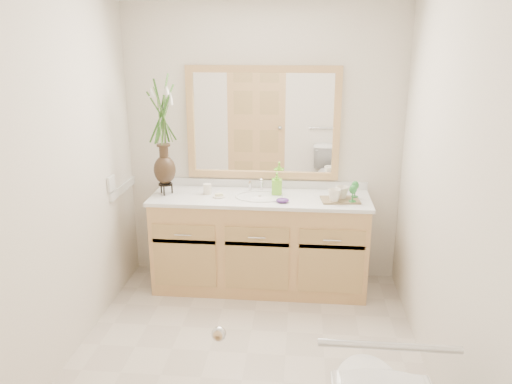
# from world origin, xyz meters

# --- Properties ---
(floor) EXTENTS (2.60, 2.60, 0.00)m
(floor) POSITION_xyz_m (0.00, 0.00, 0.00)
(floor) COLOR beige
(floor) RESTS_ON ground
(wall_back) EXTENTS (2.40, 0.02, 2.40)m
(wall_back) POSITION_xyz_m (0.00, 1.30, 1.20)
(wall_back) COLOR white
(wall_back) RESTS_ON floor
(wall_front) EXTENTS (2.40, 0.02, 2.40)m
(wall_front) POSITION_xyz_m (0.00, -1.30, 1.20)
(wall_front) COLOR white
(wall_front) RESTS_ON floor
(wall_left) EXTENTS (0.02, 2.60, 2.40)m
(wall_left) POSITION_xyz_m (-1.20, 0.00, 1.20)
(wall_left) COLOR white
(wall_left) RESTS_ON floor
(wall_right) EXTENTS (0.02, 2.60, 2.40)m
(wall_right) POSITION_xyz_m (1.20, 0.00, 1.20)
(wall_right) COLOR white
(wall_right) RESTS_ON floor
(vanity) EXTENTS (1.80, 0.55, 0.80)m
(vanity) POSITION_xyz_m (0.00, 1.01, 0.40)
(vanity) COLOR tan
(vanity) RESTS_ON floor
(counter) EXTENTS (1.84, 0.57, 0.03)m
(counter) POSITION_xyz_m (0.00, 1.01, 0.82)
(counter) COLOR white
(counter) RESTS_ON vanity
(sink) EXTENTS (0.38, 0.34, 0.23)m
(sink) POSITION_xyz_m (0.00, 1.00, 0.78)
(sink) COLOR white
(sink) RESTS_ON counter
(mirror) EXTENTS (1.32, 0.04, 0.97)m
(mirror) POSITION_xyz_m (0.00, 1.28, 1.41)
(mirror) COLOR white
(mirror) RESTS_ON wall_back
(switch_plate) EXTENTS (0.02, 0.12, 0.12)m
(switch_plate) POSITION_xyz_m (-1.19, 0.76, 0.98)
(switch_plate) COLOR white
(switch_plate) RESTS_ON wall_left
(door) EXTENTS (0.80, 0.03, 2.00)m
(door) POSITION_xyz_m (-0.30, -1.29, 1.00)
(door) COLOR tan
(door) RESTS_ON floor
(grab_bar) EXTENTS (0.55, 0.03, 0.03)m
(grab_bar) POSITION_xyz_m (0.70, -1.27, 0.95)
(grab_bar) COLOR silver
(grab_bar) RESTS_ON wall_front
(flower_vase) EXTENTS (0.22, 0.22, 0.89)m
(flower_vase) POSITION_xyz_m (-0.81, 1.01, 1.43)
(flower_vase) COLOR black
(flower_vase) RESTS_ON counter
(tumbler) EXTENTS (0.07, 0.07, 0.09)m
(tumbler) POSITION_xyz_m (-0.45, 1.04, 0.87)
(tumbler) COLOR silver
(tumbler) RESTS_ON counter
(soap_dish) EXTENTS (0.10, 0.10, 0.03)m
(soap_dish) POSITION_xyz_m (-0.34, 0.95, 0.84)
(soap_dish) COLOR silver
(soap_dish) RESTS_ON counter
(soap_bottle) EXTENTS (0.08, 0.08, 0.17)m
(soap_bottle) POSITION_xyz_m (0.14, 1.10, 0.92)
(soap_bottle) COLOR #78D131
(soap_bottle) RESTS_ON counter
(purple_dish) EXTENTS (0.11, 0.09, 0.04)m
(purple_dish) POSITION_xyz_m (0.20, 0.86, 0.85)
(purple_dish) COLOR #4B246E
(purple_dish) RESTS_ON counter
(tray) EXTENTS (0.33, 0.24, 0.02)m
(tray) POSITION_xyz_m (0.66, 0.95, 0.84)
(tray) COLOR brown
(tray) RESTS_ON counter
(mug_left) EXTENTS (0.12, 0.11, 0.11)m
(mug_left) POSITION_xyz_m (0.61, 0.89, 0.90)
(mug_left) COLOR silver
(mug_left) RESTS_ON tray
(mug_right) EXTENTS (0.15, 0.15, 0.11)m
(mug_right) POSITION_xyz_m (0.68, 0.97, 0.90)
(mug_right) COLOR silver
(mug_right) RESTS_ON tray
(goblet_front) EXTENTS (0.06, 0.06, 0.14)m
(goblet_front) POSITION_xyz_m (0.76, 0.89, 0.94)
(goblet_front) COLOR #297B32
(goblet_front) RESTS_ON tray
(goblet_back) EXTENTS (0.06, 0.06, 0.14)m
(goblet_back) POSITION_xyz_m (0.79, 1.02, 0.94)
(goblet_back) COLOR #297B32
(goblet_back) RESTS_ON tray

